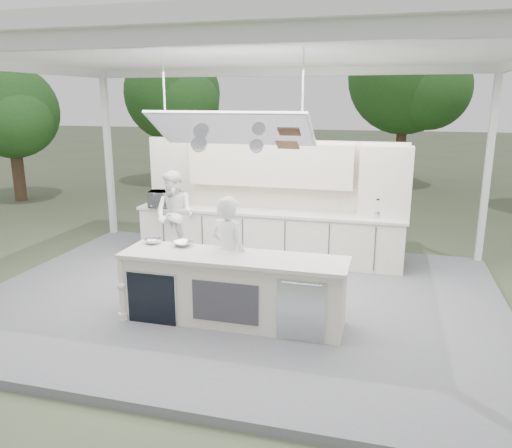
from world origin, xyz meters
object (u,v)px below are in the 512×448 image
(back_counter, at_px, (268,235))
(sous_chef, at_px, (175,215))
(head_chef, at_px, (229,255))
(demo_island, at_px, (232,289))

(back_counter, xyz_separation_m, sous_chef, (-1.73, -0.36, 0.37))
(head_chef, relative_size, sous_chef, 1.01)
(demo_island, xyz_separation_m, head_chef, (-0.13, 0.29, 0.38))
(head_chef, xyz_separation_m, sous_chef, (-1.79, 2.16, -0.01))
(back_counter, height_order, sous_chef, sous_chef)
(back_counter, height_order, head_chef, head_chef)
(demo_island, distance_m, back_counter, 2.82)
(sous_chef, bearing_deg, back_counter, 21.50)
(back_counter, relative_size, sous_chef, 3.01)
(head_chef, height_order, sous_chef, head_chef)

